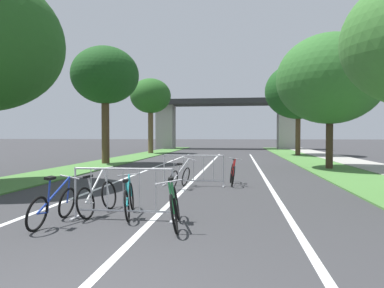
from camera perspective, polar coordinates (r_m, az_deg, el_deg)
name	(u,v)px	position (r m, az deg, el deg)	size (l,w,h in m)	color
grass_verge_left	(121,160)	(24.35, -11.55, -2.55)	(2.67, 49.06, 0.05)	#477A38
grass_verge_right	(311,162)	(23.45, 19.02, -2.75)	(2.67, 49.06, 0.05)	#477A38
sidewalk_path_right	(352,162)	(24.07, 24.87, -2.66)	(2.33, 49.06, 0.08)	#9E9B93
lane_stripe_center	(204,170)	(17.22, 1.99, -4.23)	(0.14, 28.38, 0.01)	silver
lane_stripe_right_lane	(260,170)	(17.17, 11.13, -4.27)	(0.14, 28.38, 0.01)	silver
lane_stripe_left_lane	(150,169)	(17.70, -6.88, -4.08)	(0.14, 28.38, 0.01)	silver
overpass_bridge	(225,115)	(43.52, 5.44, 4.78)	(19.98, 4.31, 6.15)	#2D2D30
tree_left_pine_far	(105,76)	(21.34, -14.13, 10.82)	(3.95, 3.95, 6.93)	#4C3823
tree_left_pine_near	(151,97)	(32.77, -6.85, 7.78)	(3.79, 3.79, 7.01)	brown
tree_right_cypress_far	(330,79)	(18.82, 21.81, 9.90)	(5.26, 5.26, 6.75)	#3D2D1E
tree_right_maple_mid	(298,91)	(30.42, 17.12, 8.32)	(5.48, 5.48, 7.73)	#4C3823
crowd_barrier_nearest	(123,194)	(7.16, -11.29, -8.14)	(2.08, 0.48, 1.05)	#ADADB2
crowd_barrier_second	(194,171)	(11.62, 0.25, -4.43)	(2.08, 0.46, 1.05)	#ADADB2
bicycle_teal_0	(129,199)	(7.53, -10.33, -8.90)	(0.65, 1.71, 0.85)	black
bicycle_white_1	(98,197)	(7.82, -15.30, -8.42)	(0.49, 1.66, 1.00)	black
bicycle_silver_2	(180,177)	(11.13, -1.98, -5.45)	(0.74, 1.70, 0.99)	black
bicycle_blue_3	(53,206)	(7.18, -21.89, -9.45)	(0.42, 1.66, 0.96)	black
bicycle_red_4	(232,174)	(12.04, 6.69, -4.86)	(0.45, 1.72, 0.97)	black
bicycle_green_5	(175,206)	(6.56, -2.87, -10.16)	(0.48, 1.71, 0.95)	black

